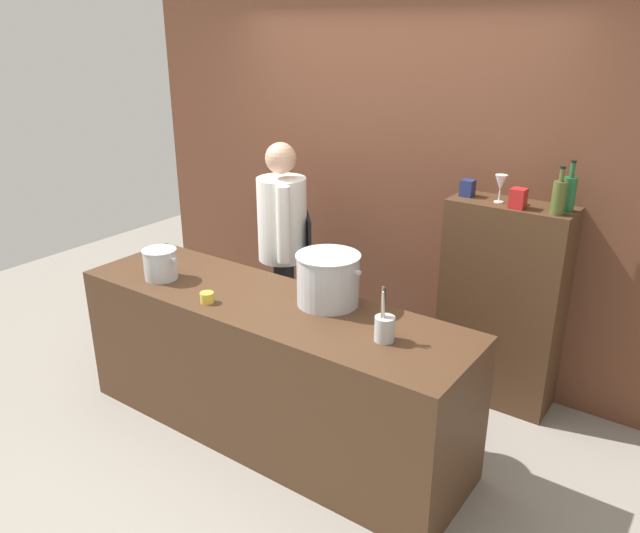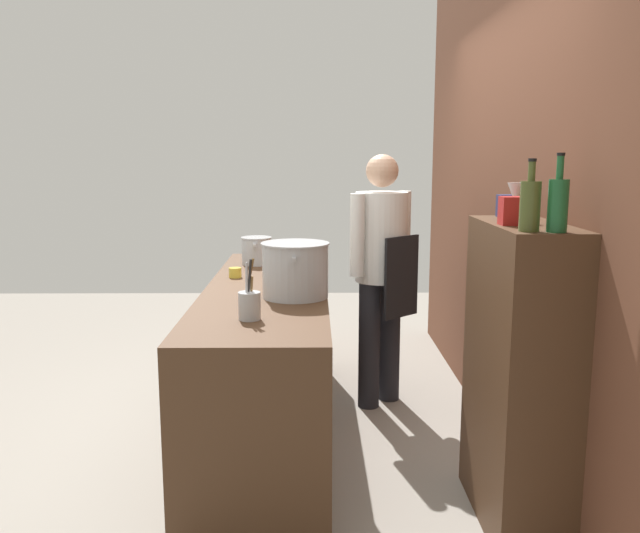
% 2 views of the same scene
% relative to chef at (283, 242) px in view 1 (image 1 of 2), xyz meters
% --- Properties ---
extents(ground_plane, '(8.00, 8.00, 0.00)m').
position_rel_chef_xyz_m(ground_plane, '(0.45, -0.72, -0.96)').
color(ground_plane, gray).
extents(brick_back_panel, '(4.40, 0.10, 3.00)m').
position_rel_chef_xyz_m(brick_back_panel, '(0.45, 0.68, 0.54)').
color(brick_back_panel, brown).
rests_on(brick_back_panel, ground_plane).
extents(prep_counter, '(2.50, 0.70, 0.90)m').
position_rel_chef_xyz_m(prep_counter, '(0.45, -0.72, -0.51)').
color(prep_counter, '#472D1C').
rests_on(prep_counter, ground_plane).
extents(bar_cabinet, '(0.76, 0.32, 1.37)m').
position_rel_chef_xyz_m(bar_cabinet, '(1.43, 0.47, -0.28)').
color(bar_cabinet, '#472D1C').
rests_on(bar_cabinet, ground_plane).
extents(chef, '(0.43, 0.45, 1.66)m').
position_rel_chef_xyz_m(chef, '(0.00, 0.00, 0.00)').
color(chef, black).
rests_on(chef, ground_plane).
extents(stockpot_large, '(0.43, 0.37, 0.30)m').
position_rel_chef_xyz_m(stockpot_large, '(0.76, -0.54, 0.08)').
color(stockpot_large, '#B7BABF').
rests_on(stockpot_large, prep_counter).
extents(stockpot_small, '(0.28, 0.21, 0.19)m').
position_rel_chef_xyz_m(stockpot_small, '(-0.31, -0.84, 0.03)').
color(stockpot_small, '#B7BABF').
rests_on(stockpot_small, prep_counter).
extents(utensil_crock, '(0.10, 0.10, 0.29)m').
position_rel_chef_xyz_m(utensil_crock, '(1.24, -0.74, 0.01)').
color(utensil_crock, '#B7BABF').
rests_on(utensil_crock, prep_counter).
extents(butter_jar, '(0.08, 0.08, 0.06)m').
position_rel_chef_xyz_m(butter_jar, '(0.19, -0.93, -0.03)').
color(butter_jar, yellow).
rests_on(butter_jar, prep_counter).
extents(wine_bottle_olive, '(0.08, 0.08, 0.28)m').
position_rel_chef_xyz_m(wine_bottle_olive, '(1.71, 0.39, 0.51)').
color(wine_bottle_olive, '#475123').
rests_on(wine_bottle_olive, bar_cabinet).
extents(wine_bottle_green, '(0.08, 0.08, 0.30)m').
position_rel_chef_xyz_m(wine_bottle_green, '(1.74, 0.49, 0.51)').
color(wine_bottle_green, '#1E592D').
rests_on(wine_bottle_green, bar_cabinet).
extents(wine_glass_tall, '(0.08, 0.08, 0.17)m').
position_rel_chef_xyz_m(wine_glass_tall, '(1.35, 0.44, 0.52)').
color(wine_glass_tall, silver).
rests_on(wine_glass_tall, bar_cabinet).
extents(spice_tin_navy, '(0.08, 0.08, 0.10)m').
position_rel_chef_xyz_m(spice_tin_navy, '(1.13, 0.47, 0.45)').
color(spice_tin_navy, navy).
rests_on(spice_tin_navy, bar_cabinet).
extents(spice_tin_red, '(0.09, 0.09, 0.12)m').
position_rel_chef_xyz_m(spice_tin_red, '(1.48, 0.39, 0.46)').
color(spice_tin_red, red).
rests_on(spice_tin_red, bar_cabinet).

